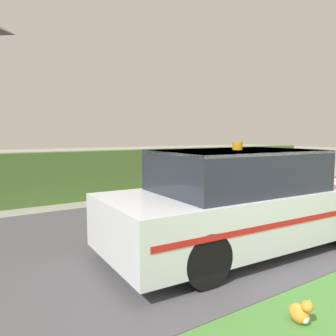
% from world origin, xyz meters
% --- Properties ---
extents(road_strip, '(28.00, 5.19, 0.01)m').
position_xyz_m(road_strip, '(0.00, 3.40, 0.01)').
color(road_strip, '#4C4C51').
rests_on(road_strip, ground).
extents(garden_hedge, '(15.01, 0.52, 1.28)m').
position_xyz_m(garden_hedge, '(0.58, 7.01, 0.64)').
color(garden_hedge, '#4C7233').
rests_on(garden_hedge, ground).
extents(police_car, '(4.52, 1.87, 1.59)m').
position_xyz_m(police_car, '(0.51, 2.05, 0.72)').
color(police_car, black).
rests_on(police_car, road_strip).
extents(cat, '(0.19, 0.28, 0.26)m').
position_xyz_m(cat, '(-0.54, 0.35, 0.11)').
color(cat, orange).
rests_on(cat, ground).
extents(wheelie_bin, '(0.77, 0.76, 1.12)m').
position_xyz_m(wheelie_bin, '(4.98, 8.41, 0.56)').
color(wheelie_bin, black).
rests_on(wheelie_bin, ground).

